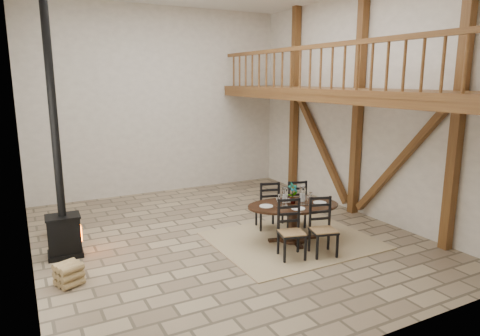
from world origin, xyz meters
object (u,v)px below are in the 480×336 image
wood_stove (60,194)px  log_stack (69,274)px  dining_table (293,220)px  log_basket (60,227)px

wood_stove → log_stack: 1.55m
wood_stove → log_stack: size_ratio=10.70×
dining_table → log_basket: bearing=163.4°
dining_table → log_stack: (-4.09, 0.07, -0.25)m
log_stack → dining_table: bearing=-1.0°
wood_stove → log_basket: 1.56m
log_basket → log_stack: 2.43m
wood_stove → log_basket: (0.03, 1.22, -0.98)m
log_stack → log_basket: bearing=87.6°
wood_stove → log_stack: (-0.07, -1.21, -0.97)m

